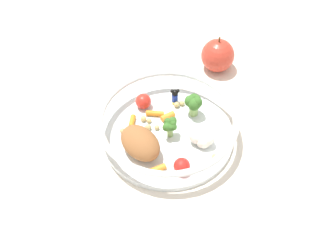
% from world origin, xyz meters
% --- Properties ---
extents(ground_plane, '(2.40, 2.40, 0.00)m').
position_xyz_m(ground_plane, '(0.00, 0.00, 0.00)').
color(ground_plane, silver).
extents(food_container, '(0.26, 0.26, 0.06)m').
position_xyz_m(food_container, '(-0.01, 0.01, 0.03)').
color(food_container, white).
rests_on(food_container, ground_plane).
extents(loose_apple, '(0.07, 0.07, 0.08)m').
position_xyz_m(loose_apple, '(-0.22, -0.07, 0.04)').
color(loose_apple, '#BC3828').
rests_on(loose_apple, ground_plane).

